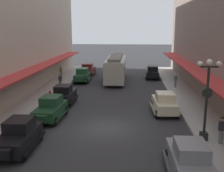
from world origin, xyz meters
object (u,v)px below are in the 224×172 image
(parked_car_7, at_px, (88,69))
(lamp_post_with_clock, at_px, (207,97))
(parked_car_0, at_px, (82,75))
(parked_car_3, at_px, (19,135))
(pedestrian_3, at_px, (221,130))
(fire_hydrant, at_px, (50,94))
(parked_car_5, at_px, (189,158))
(pedestrian_1, at_px, (176,80))
(parked_car_6, at_px, (51,108))
(pedestrian_4, at_px, (60,81))
(streetcar, at_px, (116,67))
(parked_car_2, at_px, (152,72))
(parked_car_4, at_px, (64,94))
(pedestrian_2, at_px, (61,72))
(parked_car_1, at_px, (164,102))

(parked_car_7, relative_size, lamp_post_with_clock, 0.84)
(parked_car_0, distance_m, lamp_post_with_clock, 21.63)
(parked_car_3, relative_size, pedestrian_3, 2.56)
(lamp_post_with_clock, bearing_deg, fire_hydrant, 144.20)
(parked_car_5, xyz_separation_m, pedestrian_1, (2.49, 19.31, 0.05))
(parked_car_5, distance_m, pedestrian_3, 4.49)
(pedestrian_3, bearing_deg, parked_car_6, 161.37)
(pedestrian_4, bearing_deg, streetcar, 39.31)
(parked_car_3, height_order, streetcar, streetcar)
(parked_car_2, bearing_deg, parked_car_4, -125.01)
(parked_car_7, relative_size, pedestrian_2, 2.58)
(parked_car_1, xyz_separation_m, pedestrian_2, (-12.84, 14.87, 0.07))
(parked_car_0, xyz_separation_m, parked_car_1, (9.37, -12.69, 0.00))
(parked_car_7, height_order, fire_hydrant, parked_car_7)
(parked_car_6, xyz_separation_m, pedestrian_1, (11.66, 11.71, 0.05))
(parked_car_6, height_order, pedestrian_2, parked_car_6)
(parked_car_7, xyz_separation_m, streetcar, (4.51, -4.17, 0.96))
(parked_car_2, height_order, parked_car_4, same)
(lamp_post_with_clock, height_order, pedestrian_4, lamp_post_with_clock)
(parked_car_1, xyz_separation_m, parked_car_2, (0.23, 15.76, 0.00))
(parked_car_1, height_order, pedestrian_4, parked_car_1)
(lamp_post_with_clock, bearing_deg, pedestrian_2, 125.35)
(parked_car_7, bearing_deg, parked_car_6, -89.34)
(parked_car_4, distance_m, pedestrian_4, 6.40)
(lamp_post_with_clock, bearing_deg, parked_car_1, 107.21)
(parked_car_2, relative_size, parked_car_5, 1.01)
(parked_car_0, xyz_separation_m, parked_car_3, (-0.10, -20.26, 0.00))
(fire_hydrant, bearing_deg, parked_car_5, -50.38)
(parked_car_0, bearing_deg, parked_car_4, -89.24)
(parked_car_2, xyz_separation_m, parked_car_5, (-0.24, -25.55, 0.00))
(parked_car_7, bearing_deg, pedestrian_3, -63.12)
(parked_car_0, bearing_deg, parked_car_5, -67.39)
(parked_car_5, distance_m, parked_car_7, 29.02)
(parked_car_0, distance_m, parked_car_5, 24.35)
(parked_car_2, bearing_deg, parked_car_3, -112.60)
(fire_hydrant, bearing_deg, pedestrian_1, 24.25)
(parked_car_1, xyz_separation_m, fire_hydrant, (-10.97, 3.46, -0.38))
(pedestrian_3, xyz_separation_m, pedestrian_4, (-13.89, 14.52, 0.00))
(parked_car_3, xyz_separation_m, streetcar, (4.58, 21.06, 0.96))
(lamp_post_with_clock, relative_size, fire_hydrant, 6.29)
(parked_car_0, bearing_deg, pedestrian_2, 147.89)
(parked_car_0, bearing_deg, streetcar, 10.12)
(parked_car_3, relative_size, fire_hydrant, 5.22)
(parked_car_2, bearing_deg, parked_car_0, -162.29)
(pedestrian_3, bearing_deg, pedestrian_2, 126.39)
(pedestrian_1, bearing_deg, pedestrian_2, 160.77)
(parked_car_3, bearing_deg, parked_car_6, 86.85)
(parked_car_6, height_order, streetcar, streetcar)
(parked_car_4, xyz_separation_m, lamp_post_with_clock, (11.01, -7.98, 2.04))
(parked_car_5, distance_m, parked_car_6, 11.91)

